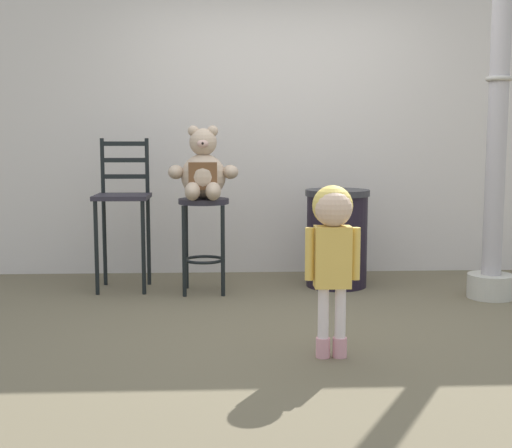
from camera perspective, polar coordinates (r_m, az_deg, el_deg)
ground_plane at (r=4.53m, az=3.35°, el=-8.19°), size 24.00×24.00×0.00m
building_wall at (r=6.25m, az=1.66°, el=10.35°), size 6.11×0.30×3.10m
bar_stool_with_teddy at (r=5.32m, az=-4.37°, el=-0.12°), size 0.39×0.39×0.74m
teddy_bear at (r=5.26m, az=-4.42°, el=4.33°), size 0.54×0.48×0.56m
child_walking at (r=3.71m, az=6.42°, el=-0.79°), size 0.30×0.24×0.95m
trash_bin at (r=5.59m, az=6.76°, el=-1.15°), size 0.52×0.52×0.79m
lamppost at (r=5.37m, az=19.41°, el=5.85°), size 0.34×0.34×2.82m
bar_chair_empty at (r=5.51m, az=-11.04°, el=1.66°), size 0.42×0.42×1.20m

